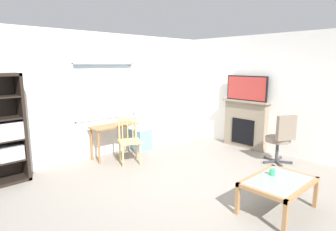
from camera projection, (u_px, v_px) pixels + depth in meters
name	position (u px, v px, depth m)	size (l,w,h in m)	color
ground	(194.00, 191.00, 4.44)	(6.42, 6.19, 0.02)	gray
wall_back_with_window	(105.00, 95.00, 6.06)	(5.42, 0.15, 2.60)	silver
wall_right	(281.00, 95.00, 6.06)	(0.12, 5.39, 2.60)	silver
desk_under_window	(114.00, 130.00, 5.92)	(1.00, 0.40, 0.70)	olive
wooden_chair	(129.00, 140.00, 5.58)	(0.54, 0.53, 0.90)	tan
plastic_drawer_unit	(141.00, 139.00, 6.52)	(0.35, 0.40, 0.47)	#72ADDB
fireplace	(245.00, 124.00, 6.62)	(0.26, 1.15, 1.12)	gray
tv	(247.00, 88.00, 6.46)	(0.06, 1.02, 0.57)	black
office_chair	(281.00, 137.00, 5.50)	(0.60, 0.62, 1.00)	#7A6B5B
coffee_table	(278.00, 184.00, 3.75)	(1.00, 0.69, 0.44)	#8C9E99
sippy_cup	(272.00, 172.00, 3.90)	(0.07, 0.07, 0.09)	#33B770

